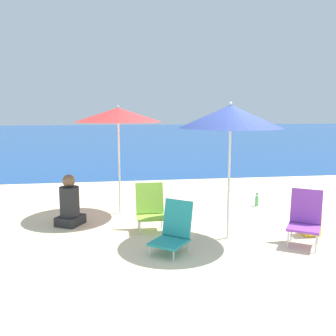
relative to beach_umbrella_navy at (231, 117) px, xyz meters
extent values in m
plane|color=beige|center=(0.39, -0.07, -1.89)|extent=(60.00, 60.00, 0.00)
cube|color=#19478C|center=(0.39, 25.00, -1.89)|extent=(60.00, 40.00, 0.01)
cylinder|color=white|center=(0.00, 0.00, -1.03)|extent=(0.04, 0.04, 1.72)
cone|color=navy|center=(0.00, 0.00, 0.00)|extent=(1.55, 1.55, 0.35)
sphere|color=white|center=(0.00, 0.00, 0.20)|extent=(0.04, 0.04, 0.04)
cylinder|color=white|center=(-1.63, 1.71, -1.01)|extent=(0.04, 0.04, 1.77)
cone|color=red|center=(-1.63, 1.71, 0.01)|extent=(1.62, 1.62, 0.26)
sphere|color=white|center=(-1.63, 1.71, 0.16)|extent=(0.04, 0.04, 0.04)
cylinder|color=silver|center=(-1.35, 0.35, -1.78)|extent=(0.02, 0.02, 0.22)
cylinder|color=silver|center=(-0.95, 0.35, -1.78)|extent=(0.02, 0.02, 0.22)
cylinder|color=silver|center=(-1.35, 0.69, -1.78)|extent=(0.02, 0.02, 0.22)
cylinder|color=silver|center=(-0.95, 0.69, -1.78)|extent=(0.02, 0.02, 0.22)
cube|color=#8ECC3D|center=(-1.15, 0.52, -1.65)|extent=(0.47, 0.40, 0.04)
cube|color=#8ECC3D|center=(-1.15, 0.72, -1.37)|extent=(0.47, 0.19, 0.50)
cylinder|color=silver|center=(-1.28, -0.53, -1.82)|extent=(0.02, 0.02, 0.15)
cylinder|color=silver|center=(-0.99, -0.76, -1.82)|extent=(0.02, 0.02, 0.15)
cylinder|color=silver|center=(-1.02, -0.20, -1.82)|extent=(0.02, 0.02, 0.15)
cylinder|color=silver|center=(-0.73, -0.43, -1.82)|extent=(0.02, 0.02, 0.15)
cube|color=teal|center=(-1.00, -0.48, -1.73)|extent=(0.65, 0.66, 0.04)
cube|color=teal|center=(-0.85, -0.29, -1.44)|extent=(0.43, 0.38, 0.53)
cylinder|color=silver|center=(0.73, -0.56, -1.76)|extent=(0.02, 0.02, 0.26)
cylinder|color=silver|center=(1.04, -0.77, -1.76)|extent=(0.02, 0.02, 0.26)
cylinder|color=silver|center=(0.94, -0.24, -1.76)|extent=(0.02, 0.02, 0.26)
cylinder|color=silver|center=(1.26, -0.45, -1.76)|extent=(0.02, 0.02, 0.26)
cube|color=purple|center=(0.99, -0.51, -1.61)|extent=(0.62, 0.62, 0.04)
cube|color=purple|center=(1.12, -0.32, -1.34)|extent=(0.44, 0.35, 0.51)
cube|color=#262628|center=(-2.51, 1.08, -1.81)|extent=(0.54, 0.56, 0.16)
cylinder|color=#262628|center=(-2.51, 1.08, -1.47)|extent=(0.34, 0.34, 0.52)
sphere|color=brown|center=(-2.51, 1.08, -1.11)|extent=(0.22, 0.22, 0.22)
cube|color=yellow|center=(1.35, -0.05, -1.71)|extent=(0.27, 0.23, 0.35)
cube|color=yellow|center=(1.35, -0.18, -1.78)|extent=(0.19, 0.03, 0.16)
cylinder|color=#4CB266|center=(1.21, 1.82, -1.79)|extent=(0.07, 0.07, 0.20)
cylinder|color=#4CB266|center=(1.21, 1.82, -1.66)|extent=(0.03, 0.03, 0.07)
cylinder|color=black|center=(1.21, 1.82, -1.62)|extent=(0.04, 0.04, 0.02)
camera|label=1|loc=(-1.77, -5.42, 0.10)|focal=40.00mm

